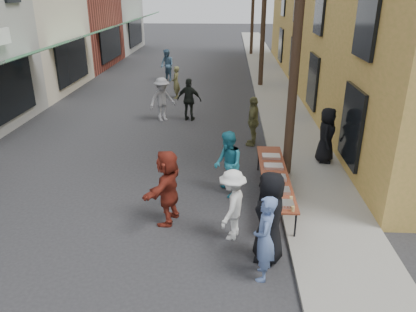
# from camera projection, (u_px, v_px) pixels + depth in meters

# --- Properties ---
(ground) EXTENTS (120.00, 120.00, 0.00)m
(ground) POSITION_uv_depth(u_px,v_px,m) (120.00, 224.00, 9.67)
(ground) COLOR #28282B
(ground) RESTS_ON ground
(sidewalk) EXTENTS (2.20, 60.00, 0.10)m
(sidewalk) POSITION_uv_depth(u_px,v_px,m) (272.00, 86.00, 23.24)
(sidewalk) COLOR gray
(sidewalk) RESTS_ON ground
(storefront_row) EXTENTS (8.00, 37.00, 9.00)m
(storefront_row) POSITION_uv_depth(u_px,v_px,m) (4.00, 10.00, 22.39)
(storefront_row) COLOR maroon
(storefront_row) RESTS_ON ground
(utility_pole_near) EXTENTS (0.26, 0.26, 9.00)m
(utility_pole_near) POSITION_uv_depth(u_px,v_px,m) (299.00, 18.00, 10.50)
(utility_pole_near) COLOR #2D2116
(utility_pole_near) RESTS_ON ground
(utility_pole_mid) EXTENTS (0.26, 0.26, 9.00)m
(utility_pole_mid) POSITION_uv_depth(u_px,v_px,m) (264.00, 3.00, 21.57)
(utility_pole_mid) COLOR #2D2116
(utility_pole_mid) RESTS_ON ground
(serving_table) EXTENTS (0.70, 4.00, 0.75)m
(serving_table) POSITION_uv_depth(u_px,v_px,m) (275.00, 175.00, 10.55)
(serving_table) COLOR maroon
(serving_table) RESTS_ON ground
(catering_tray_sausage) EXTENTS (0.50, 0.33, 0.08)m
(catering_tray_sausage) POSITION_uv_depth(u_px,v_px,m) (282.00, 204.00, 9.00)
(catering_tray_sausage) COLOR maroon
(catering_tray_sausage) RESTS_ON serving_table
(catering_tray_foil_b) EXTENTS (0.50, 0.33, 0.08)m
(catering_tray_foil_b) POSITION_uv_depth(u_px,v_px,m) (279.00, 190.00, 9.60)
(catering_tray_foil_b) COLOR #B2B2B7
(catering_tray_foil_b) RESTS_ON serving_table
(catering_tray_buns) EXTENTS (0.50, 0.33, 0.08)m
(catering_tray_buns) POSITION_uv_depth(u_px,v_px,m) (276.00, 178.00, 10.24)
(catering_tray_buns) COLOR tan
(catering_tray_buns) RESTS_ON serving_table
(catering_tray_foil_d) EXTENTS (0.50, 0.33, 0.08)m
(catering_tray_foil_d) POSITION_uv_depth(u_px,v_px,m) (273.00, 166.00, 10.89)
(catering_tray_foil_d) COLOR #B2B2B7
(catering_tray_foil_d) RESTS_ON serving_table
(catering_tray_buns_end) EXTENTS (0.50, 0.33, 0.08)m
(catering_tray_buns_end) POSITION_uv_depth(u_px,v_px,m) (271.00, 156.00, 11.53)
(catering_tray_buns_end) COLOR tan
(catering_tray_buns_end) RESTS_ON serving_table
(condiment_jar_a) EXTENTS (0.07, 0.07, 0.08)m
(condiment_jar_a) POSITION_uv_depth(u_px,v_px,m) (274.00, 210.00, 8.73)
(condiment_jar_a) COLOR #A57F26
(condiment_jar_a) RESTS_ON serving_table
(condiment_jar_b) EXTENTS (0.07, 0.07, 0.08)m
(condiment_jar_b) POSITION_uv_depth(u_px,v_px,m) (273.00, 208.00, 8.82)
(condiment_jar_b) COLOR #A57F26
(condiment_jar_b) RESTS_ON serving_table
(condiment_jar_c) EXTENTS (0.07, 0.07, 0.08)m
(condiment_jar_c) POSITION_uv_depth(u_px,v_px,m) (273.00, 206.00, 8.92)
(condiment_jar_c) COLOR #A57F26
(condiment_jar_c) RESTS_ON serving_table
(cup_stack) EXTENTS (0.08, 0.08, 0.12)m
(cup_stack) POSITION_uv_depth(u_px,v_px,m) (293.00, 209.00, 8.75)
(cup_stack) COLOR tan
(cup_stack) RESTS_ON serving_table
(guest_front_a) EXTENTS (0.82, 1.07, 1.95)m
(guest_front_a) POSITION_uv_depth(u_px,v_px,m) (270.00, 217.00, 8.10)
(guest_front_a) COLOR black
(guest_front_a) RESTS_ON ground
(guest_front_b) EXTENTS (0.49, 0.68, 1.75)m
(guest_front_b) POSITION_uv_depth(u_px,v_px,m) (265.00, 239.00, 7.60)
(guest_front_b) COLOR #5771A9
(guest_front_b) RESTS_ON ground
(guest_front_c) EXTENTS (0.89, 1.02, 1.79)m
(guest_front_c) POSITION_uv_depth(u_px,v_px,m) (228.00, 164.00, 10.76)
(guest_front_c) COLOR teal
(guest_front_c) RESTS_ON ground
(guest_front_d) EXTENTS (0.90, 1.20, 1.65)m
(guest_front_d) POSITION_uv_depth(u_px,v_px,m) (232.00, 205.00, 8.88)
(guest_front_d) COLOR white
(guest_front_d) RESTS_ON ground
(guest_front_e) EXTENTS (0.66, 1.11, 1.77)m
(guest_front_e) POSITION_uv_depth(u_px,v_px,m) (253.00, 121.00, 14.28)
(guest_front_e) COLOR olive
(guest_front_e) RESTS_ON ground
(guest_queue_back) EXTENTS (0.96, 1.78, 1.83)m
(guest_queue_back) POSITION_uv_depth(u_px,v_px,m) (168.00, 187.00, 9.48)
(guest_queue_back) COLOR maroon
(guest_queue_back) RESTS_ON ground
(server) EXTENTS (0.76, 0.97, 1.76)m
(server) POSITION_uv_depth(u_px,v_px,m) (326.00, 135.00, 12.65)
(server) COLOR black
(server) RESTS_ON sidewalk
(passerby_left) EXTENTS (1.35, 1.27, 1.83)m
(passerby_left) POSITION_uv_depth(u_px,v_px,m) (162.00, 99.00, 16.97)
(passerby_left) COLOR gray
(passerby_left) RESTS_ON ground
(passerby_mid) EXTENTS (1.12, 0.66, 1.79)m
(passerby_mid) POSITION_uv_depth(u_px,v_px,m) (189.00, 100.00, 16.99)
(passerby_mid) COLOR black
(passerby_mid) RESTS_ON ground
(passerby_right) EXTENTS (0.40, 0.60, 1.62)m
(passerby_right) POSITION_uv_depth(u_px,v_px,m) (176.00, 82.00, 20.52)
(passerby_right) COLOR brown
(passerby_right) RESTS_ON ground
(passerby_far) EXTENTS (1.14, 1.13, 1.86)m
(passerby_far) POSITION_uv_depth(u_px,v_px,m) (167.00, 65.00, 24.44)
(passerby_far) COLOR #466987
(passerby_far) RESTS_ON ground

